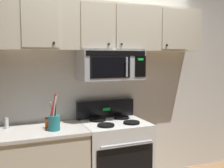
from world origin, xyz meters
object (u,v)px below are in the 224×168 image
object	(u,v)px
over_range_microwave	(110,65)
spice_jar	(47,123)
salt_shaker	(7,123)
stove_range	(114,157)
utensil_crock_teal	(54,120)

from	to	relation	value
over_range_microwave	spice_jar	distance (m)	1.00
salt_shaker	spice_jar	bearing A→B (deg)	-18.65
stove_range	spice_jar	world-z (taller)	stove_range
stove_range	utensil_crock_teal	bearing A→B (deg)	-172.81
over_range_microwave	salt_shaker	xyz separation A→B (m)	(-1.19, 0.05, -0.62)
over_range_microwave	utensil_crock_teal	distance (m)	0.94
over_range_microwave	stove_range	bearing A→B (deg)	-89.86
over_range_microwave	utensil_crock_teal	size ratio (longest dim) A/B	1.91
stove_range	over_range_microwave	size ratio (longest dim) A/B	1.47
utensil_crock_teal	salt_shaker	distance (m)	0.53
over_range_microwave	spice_jar	xyz separation A→B (m)	(-0.78, -0.08, -0.62)
utensil_crock_teal	salt_shaker	bearing A→B (deg)	150.58
over_range_microwave	utensil_crock_teal	xyz separation A→B (m)	(-0.73, -0.21, -0.57)
over_range_microwave	salt_shaker	size ratio (longest dim) A/B	6.48
over_range_microwave	utensil_crock_teal	world-z (taller)	over_range_microwave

